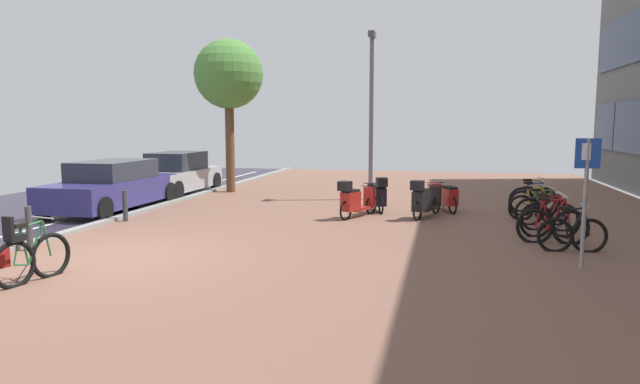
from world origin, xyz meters
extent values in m
cube|color=brown|center=(4.80, 0.00, -0.03)|extent=(14.40, 40.00, 0.05)
cube|color=gray|center=(-2.40, 0.00, 0.04)|extent=(0.24, 40.00, 0.08)
cube|color=#61605F|center=(12.15, 14.80, 2.32)|extent=(0.10, 0.12, 1.86)
torus|color=black|center=(-0.51, -1.95, 0.34)|extent=(0.23, 0.75, 0.75)
torus|color=black|center=(-0.38, -1.31, 0.34)|extent=(0.23, 0.75, 0.75)
cylinder|color=#286737|center=(-0.43, -1.56, 0.61)|extent=(0.10, 0.32, 0.65)
cylinder|color=#286737|center=(-0.47, -1.76, 0.58)|extent=(0.06, 0.14, 0.59)
cylinder|color=#286737|center=(-0.45, -1.61, 0.90)|extent=(0.12, 0.40, 0.09)
cylinder|color=#286737|center=(-0.49, -1.83, 0.31)|extent=(0.08, 0.25, 0.08)
cylinder|color=#286737|center=(-0.50, -1.88, 0.61)|extent=(0.06, 0.17, 0.54)
cylinder|color=#286737|center=(-0.39, -1.36, 0.63)|extent=(0.06, 0.15, 0.59)
cube|color=black|center=(-0.49, -1.81, 0.91)|extent=(0.13, 0.23, 0.06)
cylinder|color=#ADADB2|center=(-0.40, -1.42, 0.97)|extent=(0.47, 0.12, 0.02)
cube|color=black|center=(-0.50, -1.90, 0.74)|extent=(0.25, 0.28, 0.10)
cube|color=black|center=(-0.53, -2.00, 0.92)|extent=(0.21, 0.10, 0.32)
cube|color=maroon|center=(-0.87, -1.82, 0.40)|extent=(0.16, 0.29, 0.34)
cylinder|color=black|center=(-0.57, -1.75, 0.14)|extent=(0.21, 0.06, 0.29)
torus|color=black|center=(7.87, 2.32, 0.31)|extent=(0.69, 0.15, 0.69)
torus|color=black|center=(8.49, 2.40, 0.31)|extent=(0.69, 0.15, 0.69)
cylinder|color=black|center=(8.24, 2.37, 0.56)|extent=(0.31, 0.07, 0.61)
cylinder|color=black|center=(8.06, 2.35, 0.54)|extent=(0.14, 0.05, 0.55)
cylinder|color=black|center=(8.19, 2.36, 0.83)|extent=(0.38, 0.08, 0.08)
cylinder|color=black|center=(7.99, 2.34, 0.29)|extent=(0.25, 0.06, 0.07)
cylinder|color=black|center=(7.94, 2.33, 0.56)|extent=(0.16, 0.04, 0.50)
cylinder|color=black|center=(8.44, 2.39, 0.58)|extent=(0.15, 0.05, 0.55)
cube|color=black|center=(8.01, 2.34, 0.85)|extent=(0.23, 0.11, 0.06)
cylinder|color=#ADADB2|center=(8.38, 2.38, 0.90)|extent=(0.08, 0.48, 0.02)
torus|color=black|center=(7.61, 3.07, 0.34)|extent=(0.75, 0.09, 0.75)
torus|color=black|center=(8.30, 3.09, 0.34)|extent=(0.75, 0.09, 0.75)
cylinder|color=maroon|center=(8.02, 3.08, 0.60)|extent=(0.34, 0.04, 0.65)
cylinder|color=maroon|center=(7.81, 3.08, 0.58)|extent=(0.15, 0.04, 0.59)
cylinder|color=maroon|center=(7.97, 3.08, 0.90)|extent=(0.42, 0.05, 0.09)
cylinder|color=maroon|center=(7.74, 3.08, 0.31)|extent=(0.27, 0.04, 0.08)
cylinder|color=maroon|center=(7.68, 3.08, 0.60)|extent=(0.18, 0.03, 0.54)
cylinder|color=maroon|center=(8.23, 3.09, 0.63)|extent=(0.15, 0.03, 0.59)
cube|color=black|center=(7.76, 3.08, 0.91)|extent=(0.22, 0.10, 0.06)
cylinder|color=#ADADB2|center=(8.17, 3.09, 0.97)|extent=(0.04, 0.48, 0.02)
torus|color=black|center=(7.73, 3.74, 0.32)|extent=(0.72, 0.23, 0.72)
torus|color=black|center=(8.33, 3.88, 0.32)|extent=(0.72, 0.23, 0.72)
cylinder|color=#A21715|center=(8.09, 3.82, 0.58)|extent=(0.31, 0.10, 0.63)
cylinder|color=#A21715|center=(7.91, 3.78, 0.56)|extent=(0.14, 0.07, 0.57)
cylinder|color=#A21715|center=(8.04, 3.81, 0.87)|extent=(0.38, 0.12, 0.08)
cylinder|color=#A21715|center=(7.84, 3.76, 0.30)|extent=(0.24, 0.08, 0.08)
cylinder|color=#A21715|center=(7.79, 3.75, 0.58)|extent=(0.16, 0.06, 0.52)
cylinder|color=#A21715|center=(8.28, 3.86, 0.61)|extent=(0.15, 0.06, 0.57)
cube|color=black|center=(7.86, 3.77, 0.88)|extent=(0.23, 0.14, 0.06)
cylinder|color=#ADADB2|center=(8.23, 3.85, 0.94)|extent=(0.13, 0.47, 0.02)
torus|color=black|center=(7.84, 4.53, 0.30)|extent=(0.68, 0.07, 0.68)
torus|color=black|center=(8.44, 4.53, 0.30)|extent=(0.68, 0.07, 0.68)
cylinder|color=black|center=(8.20, 4.53, 0.55)|extent=(0.30, 0.04, 0.59)
cylinder|color=black|center=(8.02, 4.53, 0.53)|extent=(0.13, 0.04, 0.54)
cylinder|color=black|center=(8.15, 4.53, 0.81)|extent=(0.36, 0.04, 0.08)
cylinder|color=black|center=(7.95, 4.53, 0.28)|extent=(0.23, 0.03, 0.07)
cylinder|color=black|center=(7.91, 4.53, 0.55)|extent=(0.16, 0.03, 0.49)
cylinder|color=black|center=(8.39, 4.53, 0.57)|extent=(0.14, 0.03, 0.54)
cube|color=black|center=(7.97, 4.53, 0.83)|extent=(0.22, 0.09, 0.06)
cylinder|color=#ADADB2|center=(8.33, 4.53, 0.89)|extent=(0.03, 0.48, 0.02)
torus|color=black|center=(7.79, 5.21, 0.31)|extent=(0.70, 0.17, 0.69)
torus|color=black|center=(8.40, 5.30, 0.31)|extent=(0.70, 0.17, 0.69)
cylinder|color=#326135|center=(8.16, 5.26, 0.56)|extent=(0.31, 0.08, 0.61)
cylinder|color=#326135|center=(7.97, 5.23, 0.54)|extent=(0.14, 0.06, 0.55)
cylinder|color=#326135|center=(8.11, 5.25, 0.84)|extent=(0.38, 0.09, 0.08)
cylinder|color=#326135|center=(7.91, 5.22, 0.29)|extent=(0.24, 0.06, 0.08)
cylinder|color=#326135|center=(7.86, 5.22, 0.56)|extent=(0.16, 0.05, 0.51)
cylinder|color=#326135|center=(8.35, 5.29, 0.59)|extent=(0.14, 0.05, 0.55)
cube|color=black|center=(7.92, 5.23, 0.85)|extent=(0.23, 0.12, 0.06)
cylinder|color=#ADADB2|center=(8.29, 5.28, 0.91)|extent=(0.09, 0.48, 0.02)
torus|color=black|center=(7.71, 5.95, 0.30)|extent=(0.68, 0.12, 0.67)
torus|color=black|center=(8.33, 6.00, 0.30)|extent=(0.68, 0.12, 0.67)
cylinder|color=#C08E1D|center=(8.08, 5.98, 0.55)|extent=(0.31, 0.06, 0.59)
cylinder|color=#C08E1D|center=(7.90, 5.97, 0.52)|extent=(0.14, 0.05, 0.54)
cylinder|color=#C08E1D|center=(8.03, 5.98, 0.81)|extent=(0.38, 0.07, 0.08)
cylinder|color=#C08E1D|center=(7.83, 5.96, 0.28)|extent=(0.24, 0.05, 0.07)
cylinder|color=#C08E1D|center=(7.78, 5.96, 0.55)|extent=(0.16, 0.04, 0.49)
cylinder|color=#C08E1D|center=(8.27, 6.00, 0.57)|extent=(0.14, 0.04, 0.54)
cube|color=black|center=(7.85, 5.96, 0.83)|extent=(0.23, 0.11, 0.06)
cylinder|color=#ADADB2|center=(8.22, 5.99, 0.88)|extent=(0.06, 0.48, 0.02)
torus|color=black|center=(7.81, 6.66, 0.32)|extent=(0.72, 0.16, 0.72)
torus|color=black|center=(8.43, 6.74, 0.32)|extent=(0.72, 0.16, 0.72)
cylinder|color=navy|center=(8.18, 6.71, 0.58)|extent=(0.31, 0.07, 0.63)
cylinder|color=navy|center=(8.00, 6.68, 0.56)|extent=(0.14, 0.05, 0.57)
cylinder|color=navy|center=(8.13, 6.70, 0.86)|extent=(0.38, 0.08, 0.08)
cylinder|color=navy|center=(7.93, 6.68, 0.30)|extent=(0.24, 0.06, 0.08)
cylinder|color=navy|center=(7.88, 6.67, 0.58)|extent=(0.16, 0.04, 0.52)
cylinder|color=navy|center=(8.37, 6.73, 0.60)|extent=(0.14, 0.05, 0.57)
cube|color=black|center=(7.95, 6.68, 0.88)|extent=(0.23, 0.12, 0.06)
cylinder|color=#ADADB2|center=(8.32, 6.72, 0.94)|extent=(0.08, 0.48, 0.02)
torus|color=black|center=(7.88, 7.35, 0.32)|extent=(0.72, 0.24, 0.72)
torus|color=black|center=(8.50, 7.50, 0.32)|extent=(0.72, 0.24, 0.72)
cylinder|color=#C1841C|center=(8.25, 7.44, 0.58)|extent=(0.31, 0.11, 0.63)
cylinder|color=#C1841C|center=(8.07, 7.39, 0.56)|extent=(0.14, 0.07, 0.57)
cylinder|color=#C1841C|center=(8.20, 7.43, 0.87)|extent=(0.38, 0.13, 0.08)
cylinder|color=#C1841C|center=(8.00, 7.38, 0.30)|extent=(0.25, 0.09, 0.08)
cylinder|color=#C1841C|center=(7.95, 7.36, 0.58)|extent=(0.17, 0.06, 0.53)
cylinder|color=#C1841C|center=(8.44, 7.48, 0.61)|extent=(0.15, 0.06, 0.57)
cube|color=black|center=(8.02, 7.38, 0.88)|extent=(0.24, 0.14, 0.06)
cylinder|color=#ADADB2|center=(8.39, 7.47, 0.94)|extent=(0.14, 0.47, 0.02)
torus|color=black|center=(4.11, 6.09, 0.22)|extent=(0.21, 0.49, 0.50)
torus|color=black|center=(3.72, 7.22, 0.22)|extent=(0.21, 0.49, 0.50)
cube|color=black|center=(3.91, 6.66, 0.20)|extent=(0.48, 0.72, 0.08)
cube|color=black|center=(4.04, 6.30, 0.45)|extent=(0.45, 0.59, 0.49)
cube|color=black|center=(4.04, 6.30, 0.73)|extent=(0.40, 0.54, 0.06)
cylinder|color=black|center=(3.72, 7.20, 0.47)|extent=(0.11, 0.14, 0.50)
cube|color=black|center=(3.75, 7.13, 0.45)|extent=(0.33, 0.18, 0.49)
cylinder|color=black|center=(3.73, 7.18, 0.72)|extent=(0.50, 0.20, 0.03)
cube|color=black|center=(4.12, 6.05, 0.88)|extent=(0.36, 0.36, 0.24)
torus|color=black|center=(5.13, 5.24, 0.24)|extent=(0.23, 0.53, 0.54)
torus|color=black|center=(5.57, 6.48, 0.24)|extent=(0.23, 0.53, 0.54)
cube|color=black|center=(5.35, 5.86, 0.22)|extent=(0.51, 0.79, 0.08)
cube|color=black|center=(5.21, 5.47, 0.47)|extent=(0.48, 0.65, 0.50)
cube|color=black|center=(5.21, 5.47, 0.75)|extent=(0.42, 0.58, 0.06)
cylinder|color=black|center=(5.56, 6.46, 0.51)|extent=(0.11, 0.14, 0.54)
cube|color=black|center=(5.54, 6.39, 0.49)|extent=(0.33, 0.18, 0.53)
cylinder|color=black|center=(5.55, 6.43, 0.78)|extent=(0.50, 0.20, 0.03)
cube|color=black|center=(5.11, 5.20, 0.90)|extent=(0.36, 0.36, 0.24)
torus|color=black|center=(6.01, 6.55, 0.23)|extent=(0.25, 0.48, 0.50)
torus|color=black|center=(5.48, 7.75, 0.23)|extent=(0.25, 0.48, 0.50)
cube|color=#B42123|center=(5.75, 7.15, 0.20)|extent=(0.55, 0.78, 0.08)
cube|color=#B42123|center=(5.91, 6.77, 0.43)|extent=(0.51, 0.65, 0.46)
cube|color=black|center=(5.91, 6.77, 0.69)|extent=(0.45, 0.58, 0.06)
cylinder|color=#B42123|center=(5.49, 7.72, 0.47)|extent=(0.11, 0.14, 0.50)
cube|color=#B42123|center=(5.52, 7.65, 0.45)|extent=(0.33, 0.20, 0.50)
cylinder|color=black|center=(5.50, 7.70, 0.72)|extent=(0.49, 0.23, 0.03)
torus|color=black|center=(3.34, 4.93, 0.24)|extent=(0.26, 0.50, 0.52)
torus|color=black|center=(3.84, 6.05, 0.24)|extent=(0.26, 0.50, 0.52)
cube|color=#AE221B|center=(3.59, 5.49, 0.21)|extent=(0.54, 0.74, 0.08)
cube|color=#AE221B|center=(3.43, 5.13, 0.45)|extent=(0.49, 0.62, 0.49)
cube|color=black|center=(3.43, 5.13, 0.73)|extent=(0.44, 0.56, 0.06)
cylinder|color=#AE221B|center=(3.83, 6.03, 0.49)|extent=(0.11, 0.14, 0.52)
cube|color=#AE221B|center=(3.80, 5.96, 0.47)|extent=(0.32, 0.20, 0.52)
cylinder|color=black|center=(3.82, 6.00, 0.75)|extent=(0.49, 0.24, 0.03)
cube|color=black|center=(3.32, 4.88, 0.88)|extent=(0.37, 0.37, 0.24)
cube|color=navy|center=(-3.47, 5.17, 0.51)|extent=(1.82, 4.48, 0.69)
cube|color=#282D38|center=(-3.47, 5.28, 1.13)|extent=(1.53, 2.41, 0.54)
cylinder|color=black|center=(-4.34, 6.89, 0.31)|extent=(0.20, 0.62, 0.62)
cylinder|color=black|center=(-2.59, 6.89, 0.31)|extent=(0.20, 0.62, 0.62)
cylinder|color=black|center=(-4.34, 3.45, 0.31)|extent=(0.20, 0.62, 0.62)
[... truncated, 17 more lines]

